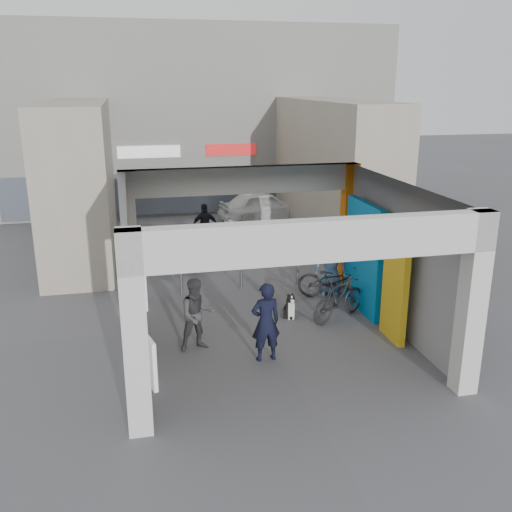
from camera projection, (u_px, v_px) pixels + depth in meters
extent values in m
plane|color=#4F4F54|center=(261.00, 321.00, 13.94)|extent=(90.00, 90.00, 0.00)
cube|color=beige|center=(135.00, 336.00, 9.07)|extent=(0.40, 0.40, 3.50)
cube|color=beige|center=(130.00, 239.00, 14.66)|extent=(0.40, 0.40, 3.50)
cube|color=beige|center=(472.00, 304.00, 10.34)|extent=(0.40, 0.40, 3.50)
cube|color=orange|center=(349.00, 226.00, 15.93)|extent=(0.40, 0.40, 3.50)
plane|color=silver|center=(132.00, 276.00, 11.86)|extent=(0.00, 6.40, 6.40)
plane|color=gray|center=(397.00, 257.00, 13.13)|extent=(0.00, 6.40, 6.40)
cube|color=#0C7AC1|center=(363.00, 257.00, 14.29)|extent=(0.15, 2.00, 2.80)
cube|color=yellow|center=(396.00, 281.00, 12.61)|extent=(0.15, 1.00, 2.80)
plane|color=#A5A5A1|center=(272.00, 187.00, 11.98)|extent=(6.40, 6.40, 0.00)
cube|color=beige|center=(243.00, 180.00, 14.93)|extent=(6.40, 0.30, 0.70)
cube|color=beige|center=(318.00, 241.00, 9.24)|extent=(6.40, 0.30, 0.70)
cube|color=white|center=(242.00, 181.00, 15.10)|extent=(4.20, 0.05, 0.55)
cube|color=silver|center=(190.00, 119.00, 25.82)|extent=(18.00, 4.00, 8.00)
cube|color=#515966|center=(198.00, 192.00, 24.79)|extent=(16.20, 0.06, 1.80)
cube|color=white|center=(149.00, 152.00, 23.85)|extent=(2.60, 0.06, 0.50)
cube|color=red|center=(231.00, 150.00, 24.59)|extent=(2.20, 0.06, 0.50)
cube|color=#A39687|center=(81.00, 178.00, 19.25)|extent=(2.00, 9.00, 5.00)
cube|color=#A39687|center=(332.00, 169.00, 21.15)|extent=(2.00, 9.00, 5.00)
cylinder|color=gray|center=(181.00, 278.00, 15.58)|extent=(0.09, 0.09, 0.93)
cylinder|color=gray|center=(241.00, 275.00, 16.00)|extent=(0.09, 0.09, 0.85)
cylinder|color=gray|center=(298.00, 271.00, 16.32)|extent=(0.09, 0.09, 0.84)
cube|color=white|center=(151.00, 363.00, 10.84)|extent=(0.22, 0.55, 1.00)
cube|color=red|center=(153.00, 360.00, 10.83)|extent=(0.14, 0.38, 0.40)
cube|color=white|center=(143.00, 290.00, 14.64)|extent=(0.19, 0.56, 1.00)
cube|color=red|center=(144.00, 288.00, 14.63)|extent=(0.11, 0.39, 0.40)
cylinder|color=#9D9DA1|center=(198.00, 259.00, 17.59)|extent=(0.06, 0.06, 0.76)
cylinder|color=#9D9DA1|center=(199.00, 270.00, 17.69)|extent=(0.46, 0.46, 0.02)
cylinder|color=#9D9DA1|center=(198.00, 247.00, 17.48)|extent=(0.74, 0.74, 0.05)
cube|color=#9D9DA1|center=(179.00, 267.00, 17.30)|extent=(0.40, 0.40, 0.47)
cube|color=#9D9DA1|center=(177.00, 250.00, 17.34)|extent=(0.40, 0.05, 0.47)
cube|color=#9D9DA1|center=(213.00, 257.00, 18.23)|extent=(0.40, 0.40, 0.47)
cube|color=#9D9DA1|center=(212.00, 242.00, 18.27)|extent=(0.40, 0.05, 0.47)
cube|color=#9D9DA1|center=(186.00, 258.00, 18.15)|extent=(0.40, 0.40, 0.47)
cube|color=#9D9DA1|center=(185.00, 242.00, 18.19)|extent=(0.40, 0.05, 0.47)
cube|color=black|center=(161.00, 250.00, 19.38)|extent=(1.14, 0.57, 0.29)
cube|color=#1A5C21|center=(161.00, 247.00, 19.20)|extent=(0.95, 0.33, 0.17)
cube|color=#1A5C21|center=(160.00, 240.00, 19.28)|extent=(0.95, 0.33, 0.17)
cube|color=#1A5C21|center=(160.00, 234.00, 19.36)|extent=(0.95, 0.33, 0.17)
cube|color=#1A5C21|center=(219.00, 240.00, 20.62)|extent=(0.49, 0.41, 0.28)
cube|color=navy|center=(219.00, 232.00, 20.54)|extent=(0.49, 0.41, 0.28)
cube|color=black|center=(289.00, 312.00, 14.20)|extent=(0.25, 0.33, 0.25)
cube|color=black|center=(290.00, 307.00, 14.02)|extent=(0.20, 0.17, 0.37)
cube|color=white|center=(291.00, 310.00, 13.95)|extent=(0.16, 0.03, 0.35)
cylinder|color=white|center=(289.00, 314.00, 13.99)|extent=(0.05, 0.05, 0.29)
cylinder|color=white|center=(293.00, 314.00, 14.02)|extent=(0.05, 0.05, 0.29)
sphere|color=black|center=(291.00, 298.00, 13.94)|extent=(0.20, 0.20, 0.20)
cube|color=white|center=(292.00, 301.00, 13.85)|extent=(0.08, 0.12, 0.06)
cone|color=black|center=(288.00, 295.00, 13.94)|extent=(0.07, 0.07, 0.08)
cone|color=black|center=(292.00, 294.00, 13.96)|extent=(0.07, 0.07, 0.08)
imported|color=black|center=(266.00, 322.00, 11.79)|extent=(0.66, 0.47, 1.71)
imported|color=#3A3A3C|center=(197.00, 315.00, 12.28)|extent=(0.88, 0.73, 1.62)
imported|color=#567BA8|center=(331.00, 264.00, 15.55)|extent=(0.98, 0.81, 1.71)
imported|color=black|center=(205.00, 226.00, 19.86)|extent=(0.94, 0.43, 1.58)
imported|color=black|center=(335.00, 281.00, 15.20)|extent=(2.09, 1.58, 1.05)
imported|color=black|center=(339.00, 298.00, 13.93)|extent=(1.83, 1.31, 1.09)
imported|color=white|center=(263.00, 206.00, 23.82)|extent=(3.93, 2.09, 1.27)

